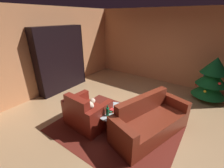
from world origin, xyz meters
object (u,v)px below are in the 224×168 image
(book_stack_on_table, at_px, (111,110))
(couch_red, at_px, (149,122))
(armchair_red, at_px, (87,114))
(decorated_tree, at_px, (212,79))
(bottle_on_table, at_px, (107,112))
(bookshelf_unit, at_px, (63,59))
(coffee_table, at_px, (113,112))

(book_stack_on_table, bearing_deg, couch_red, 18.63)
(armchair_red, distance_m, book_stack_on_table, 0.60)
(decorated_tree, bearing_deg, bottle_on_table, -120.00)
(couch_red, distance_m, bottle_on_table, 0.96)
(armchair_red, bearing_deg, couch_red, 23.01)
(bookshelf_unit, xyz_separation_m, coffee_table, (2.61, -0.78, -0.70))
(armchair_red, xyz_separation_m, book_stack_on_table, (0.51, 0.29, 0.15))
(coffee_table, bearing_deg, book_stack_on_table, -144.93)
(bookshelf_unit, height_order, couch_red, bookshelf_unit)
(bookshelf_unit, relative_size, book_stack_on_table, 10.35)
(bookshelf_unit, bearing_deg, bottle_on_table, -20.88)
(couch_red, height_order, coffee_table, couch_red)
(bookshelf_unit, xyz_separation_m, decorated_tree, (4.34, 1.96, -0.38))
(armchair_red, relative_size, book_stack_on_table, 4.82)
(armchair_red, height_order, book_stack_on_table, armchair_red)
(couch_red, bearing_deg, book_stack_on_table, -161.37)
(bookshelf_unit, height_order, decorated_tree, bookshelf_unit)
(armchair_red, height_order, coffee_table, armchair_red)
(coffee_table, relative_size, book_stack_on_table, 3.81)
(armchair_red, bearing_deg, book_stack_on_table, 29.65)
(coffee_table, bearing_deg, armchair_red, -150.03)
(book_stack_on_table, xyz_separation_m, bottle_on_table, (0.05, -0.20, 0.08))
(couch_red, height_order, decorated_tree, decorated_tree)
(coffee_table, bearing_deg, bottle_on_table, -85.76)
(bookshelf_unit, bearing_deg, book_stack_on_table, -17.31)
(couch_red, xyz_separation_m, book_stack_on_table, (-0.84, -0.28, 0.16))
(book_stack_on_table, bearing_deg, coffee_table, 35.07)
(decorated_tree, bearing_deg, armchair_red, -126.55)
(book_stack_on_table, bearing_deg, bookshelf_unit, 162.69)
(couch_red, relative_size, decorated_tree, 1.44)
(bottle_on_table, distance_m, decorated_tree, 3.42)
(coffee_table, height_order, bottle_on_table, bottle_on_table)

